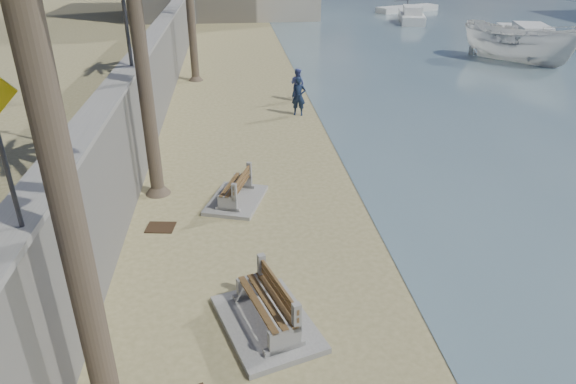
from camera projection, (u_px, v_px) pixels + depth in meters
seawall at (162, 67)px, 24.73m from camera, size 0.45×70.00×3.50m
wall_cap at (158, 29)px, 23.92m from camera, size 0.80×70.00×0.12m
bench_near at (267, 308)px, 10.65m from camera, size 2.41×2.93×1.06m
bench_far at (236, 190)px, 15.77m from camera, size 2.11×2.56×0.92m
person_a at (299, 94)px, 23.29m from camera, size 0.83×0.67×2.02m
person_b at (297, 83)px, 25.52m from camera, size 1.08×1.06×1.78m
boat_cruiser at (520, 41)px, 33.19m from camera, size 4.17×4.19×3.46m
yacht_near at (526, 38)px, 39.94m from camera, size 5.09×9.91×1.50m
yacht_far at (411, 17)px, 50.12m from camera, size 3.95×7.86×1.50m
sailboat_west at (407, 8)px, 56.56m from camera, size 7.56×4.65×10.55m
debris_c at (161, 227)px, 14.51m from camera, size 0.86×0.72×0.03m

